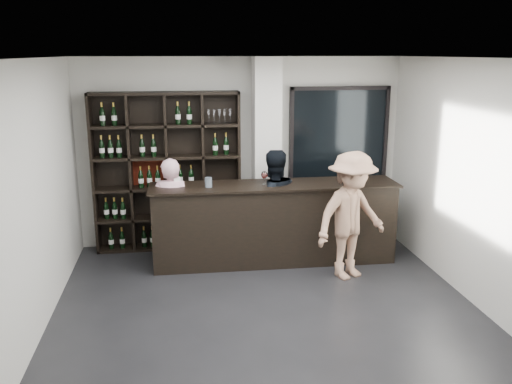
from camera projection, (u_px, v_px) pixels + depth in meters
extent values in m
cube|color=black|center=(270.00, 320.00, 6.19)|extent=(5.00, 5.50, 0.01)
cube|color=silver|center=(266.00, 154.00, 8.24)|extent=(0.40, 0.40, 2.90)
cube|color=black|center=(338.00, 153.00, 8.63)|extent=(1.60, 0.08, 2.10)
cube|color=black|center=(338.00, 153.00, 8.63)|extent=(1.48, 0.02, 1.98)
cube|color=black|center=(274.00, 224.00, 7.77)|extent=(3.43, 0.64, 1.13)
cube|color=black|center=(274.00, 185.00, 7.63)|extent=(3.51, 0.72, 0.03)
imported|color=#EBB3C2|center=(172.00, 212.00, 7.61)|extent=(0.62, 0.47, 1.55)
imported|color=black|center=(273.00, 206.00, 7.80)|extent=(0.90, 0.76, 1.63)
imported|color=#A57B62|center=(351.00, 216.00, 7.15)|extent=(1.28, 1.04, 1.72)
cylinder|color=#98AABD|center=(209.00, 182.00, 7.44)|extent=(0.13, 0.13, 0.13)
cube|color=white|center=(347.00, 179.00, 7.90)|extent=(0.16, 0.16, 0.02)
cube|color=white|center=(177.00, 182.00, 7.46)|extent=(0.10, 0.07, 0.13)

